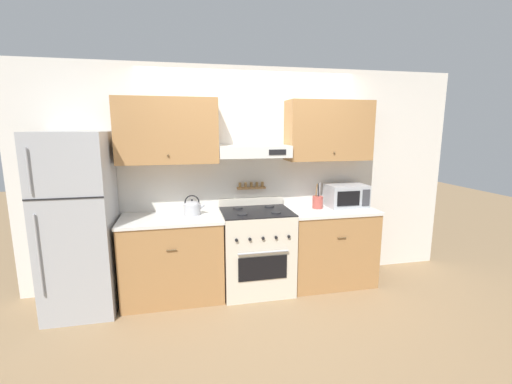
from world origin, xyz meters
name	(u,v)px	position (x,y,z in m)	size (l,w,h in m)	color
ground_plane	(262,302)	(0.00, 0.00, 0.00)	(16.00, 16.00, 0.00)	#937551
wall_back	(250,163)	(-0.01, 0.61, 1.45)	(5.20, 0.46, 2.55)	silver
counter_left	(173,258)	(-0.93, 0.33, 0.46)	(1.08, 0.64, 0.92)	#AD7A47
counter_right	(329,246)	(0.91, 0.33, 0.46)	(1.03, 0.64, 0.92)	#AD7A47
stove_range	(256,250)	(0.00, 0.31, 0.47)	(0.78, 0.67, 1.03)	beige
refrigerator	(79,224)	(-1.83, 0.28, 0.91)	(0.66, 0.72, 1.82)	#ADAFB5
tea_kettle	(192,207)	(-0.70, 0.39, 1.00)	(0.24, 0.18, 0.22)	#B7B7BC
microwave	(346,196)	(1.14, 0.41, 1.05)	(0.47, 0.35, 0.27)	#ADAFB5
utensil_crock	(318,202)	(0.76, 0.39, 0.99)	(0.12, 0.12, 0.30)	#B24C42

